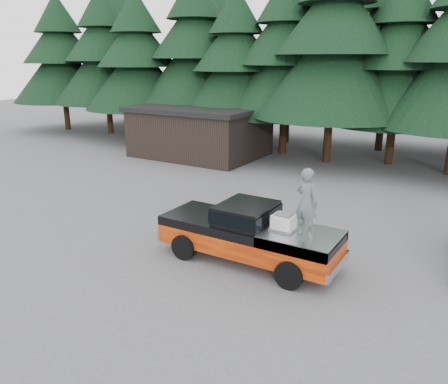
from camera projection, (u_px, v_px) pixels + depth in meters
The scene contains 7 objects.
ground at pixel (220, 243), 15.56m from camera, with size 120.00×120.00×0.00m, color #525254.
pickup_truck at pixel (249, 241), 14.04m from camera, with size 6.00×2.04×1.33m, color #D74E08, non-canonical shape.
truck_cab at pixel (246, 213), 13.81m from camera, with size 1.66×1.90×0.59m, color black.
air_compressor at pixel (284, 223), 13.16m from camera, with size 0.65×0.54×0.45m, color silver.
man_on_bed at pixel (307, 203), 12.48m from camera, with size 0.75×0.49×2.05m, color #555B5C.
utility_building at pixel (200, 131), 29.35m from camera, with size 8.40×6.40×3.30m.
treeline at pixel (371, 35), 27.14m from camera, with size 60.15×16.05×17.50m.
Camera 1 is at (7.60, -12.17, 6.29)m, focal length 35.00 mm.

